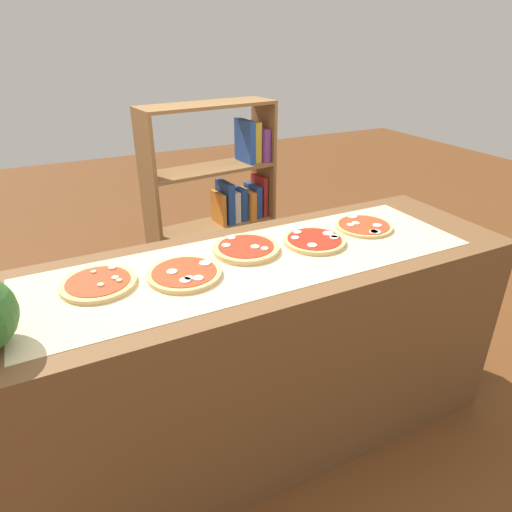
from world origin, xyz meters
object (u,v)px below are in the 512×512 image
(pizza_mozzarella_4, at_px, (364,226))
(pizza_mozzarella_2, at_px, (246,248))
(pizza_mozzarella_1, at_px, (184,273))
(pizza_mozzarella_3, at_px, (314,241))
(bookshelf, at_px, (228,228))
(pizza_mushroom_0, at_px, (99,283))

(pizza_mozzarella_4, bearing_deg, pizza_mozzarella_2, 178.03)
(pizza_mozzarella_1, xyz_separation_m, pizza_mozzarella_4, (0.92, 0.07, -0.00))
(pizza_mozzarella_3, height_order, bookshelf, bookshelf)
(pizza_mozzarella_1, relative_size, bookshelf, 0.20)
(pizza_mushroom_0, relative_size, pizza_mozzarella_2, 0.97)
(pizza_mushroom_0, xyz_separation_m, bookshelf, (0.90, 0.89, -0.28))
(pizza_mushroom_0, xyz_separation_m, pizza_mozzarella_4, (1.22, 0.00, -0.00))
(pizza_mozzarella_1, xyz_separation_m, pizza_mozzarella_3, (0.61, 0.03, 0.00))
(pizza_mozzarella_1, height_order, pizza_mozzarella_2, pizza_mozzarella_2)
(pizza_mushroom_0, bearing_deg, bookshelf, 44.88)
(pizza_mozzarella_1, height_order, pizza_mozzarella_4, pizza_mozzarella_1)
(pizza_mushroom_0, bearing_deg, pizza_mozzarella_1, -12.72)
(pizza_mozzarella_2, height_order, bookshelf, bookshelf)
(pizza_mozzarella_1, relative_size, pizza_mozzarella_2, 1.00)
(pizza_mozzarella_2, relative_size, pizza_mozzarella_4, 1.06)
(pizza_mozzarella_2, height_order, pizza_mozzarella_3, pizza_mozzarella_2)
(pizza_mushroom_0, height_order, pizza_mozzarella_3, same)
(pizza_mushroom_0, height_order, pizza_mozzarella_1, same)
(pizza_mozzarella_4, relative_size, bookshelf, 0.19)
(bookshelf, bearing_deg, pizza_mozzarella_3, -88.75)
(pizza_mozzarella_2, bearing_deg, pizza_mozzarella_4, -1.97)
(pizza_mushroom_0, relative_size, pizza_mozzarella_3, 1.01)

